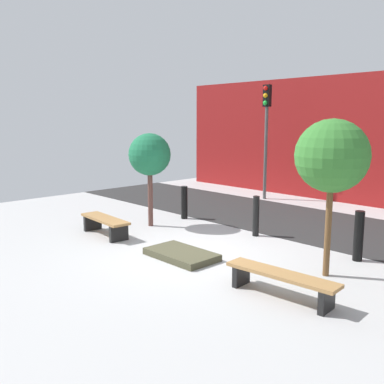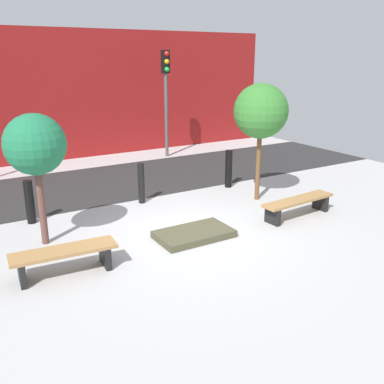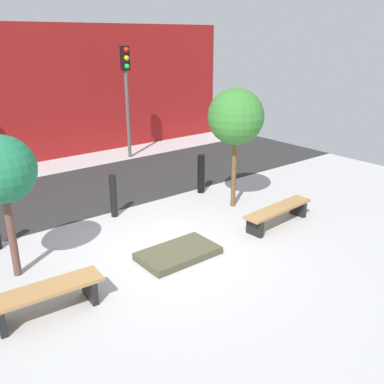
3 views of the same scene
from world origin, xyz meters
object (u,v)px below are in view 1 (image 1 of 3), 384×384
Objects in this scene: bench_left at (105,223)px; planter_bed at (181,254)px; tree_behind_right_bench at (332,157)px; bench_right at (281,279)px; traffic_light_west at (266,122)px; bollard_far_left at (184,202)px; bollard_center at (359,236)px; bollard_left at (256,216)px; tree_behind_left_bench at (150,155)px.

planter_bed is (2.67, 0.20, -0.26)m from bench_left.
bench_right is at bearing -90.00° from tree_behind_right_bench.
traffic_light_west is (-5.70, 5.66, 0.60)m from tree_behind_right_bench.
bollard_far_left is 5.36m from bollard_center.
planter_bed is (-2.67, 0.20, -0.25)m from bench_right.
bench_right is 6.01m from bollard_far_left.
bollard_far_left is (-2.68, 2.54, 0.42)m from planter_bed.
bollard_center is at bearing 0.00° from bollard_left.
bench_right is at bearing -51.34° from traffic_light_west.
bench_right is 2.69m from planter_bed.
bollard_left is (2.67, 2.74, 0.18)m from bench_left.
bollard_left reaches higher than bollard_far_left.
planter_bed is 1.45× the size of bollard_center.
bollard_far_left is 4.99m from traffic_light_west.
bench_left is 0.69× the size of tree_behind_left_bench.
planter_bed is at bearing 171.71° from bench_right.
bench_right is (5.34, 0.00, -0.01)m from bench_left.
bollard_center is 7.56m from traffic_light_west.
bench_right is at bearing -4.28° from planter_bed.
bench_right is 0.78× the size of tree_behind_left_bench.
bench_left is 0.43× the size of traffic_light_west.
bench_right is 0.48× the size of traffic_light_west.
bench_left is 1.15× the size of planter_bed.
tree_behind_left_bench reaches higher than planter_bed.
tree_behind_left_bench is at bearing 180.00° from tree_behind_right_bench.
tree_behind_right_bench is (5.34, 1.47, 1.92)m from bench_left.
bench_right is at bearing -15.37° from tree_behind_left_bench.
bench_left is 3.83m from bollard_left.
bench_left is at bearing -134.21° from bollard_left.
bench_right is 0.68× the size of tree_behind_right_bench.
bollard_far_left is at bearing 94.16° from bench_left.
bench_left is at bearing -89.84° from bollard_far_left.
traffic_light_west reaches higher than bollard_far_left.
bollard_left reaches higher than bench_right.
bench_right is 3.83m from bollard_left.
tree_behind_left_bench is 5.68m from bollard_center.
bollard_left reaches higher than planter_bed.
tree_behind_right_bench is at bearing -25.55° from bollard_left.
traffic_light_west reaches higher than tree_behind_right_bench.
tree_behind_right_bench is at bearing -90.34° from bollard_center.
traffic_light_west reaches higher than bench_left.
bollard_left is at bearing 90.00° from planter_bed.
bench_right reaches higher than planter_bed.
bench_right is at bearing -90.16° from bollard_center.
tree_behind_left_bench reaches higher than bollard_center.
traffic_light_west is at bearing 135.21° from tree_behind_right_bench.
tree_behind_left_bench is 2.49× the size of bollard_left.
bench_left is 6.01m from bollard_center.
bench_right is at bearing 4.01° from bench_left.
bollard_far_left is 0.23× the size of traffic_light_west.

